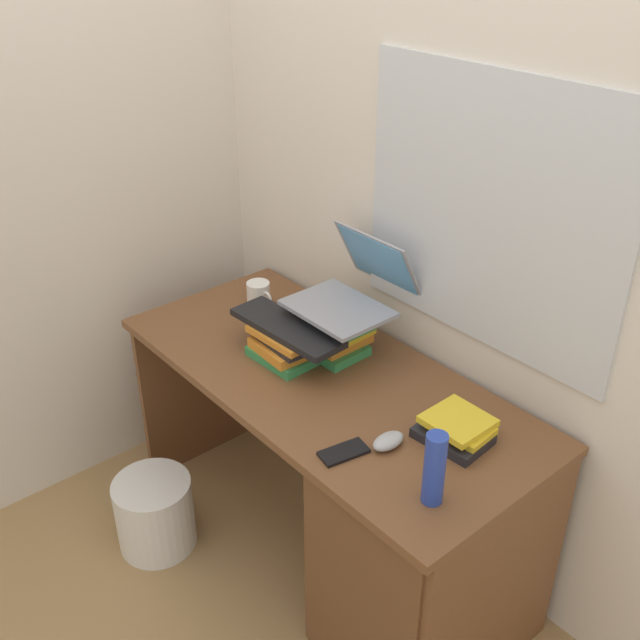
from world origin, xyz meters
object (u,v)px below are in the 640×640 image
at_px(book_stack_side, 456,430).
at_px(desk, 400,523).
at_px(keyboard, 287,328).
at_px(mug, 259,294).
at_px(book_stack_tall, 338,331).
at_px(wastebasket, 155,513).
at_px(computer_mouse, 388,441).
at_px(cell_phone, 344,452).
at_px(laptop, 355,288).
at_px(water_bottle, 434,469).
at_px(book_stack_keyboard_riser, 286,345).

bearing_deg(book_stack_side, desk, -135.15).
height_order(keyboard, mug, keyboard).
bearing_deg(desk, book_stack_tall, 161.93).
bearing_deg(desk, wastebasket, -150.93).
bearing_deg(keyboard, wastebasket, -122.93).
height_order(mug, wastebasket, mug).
distance_m(desk, book_stack_side, 0.40).
height_order(desk, keyboard, keyboard).
distance_m(computer_mouse, mug, 0.92).
bearing_deg(cell_phone, laptop, 146.16).
xyz_separation_m(book_stack_side, computer_mouse, (-0.10, -0.17, -0.02)).
xyz_separation_m(book_stack_side, water_bottle, (0.12, -0.23, 0.07)).
bearing_deg(book_stack_tall, water_bottle, -22.71).
height_order(cell_phone, wastebasket, cell_phone).
distance_m(book_stack_tall, book_stack_side, 0.57).
bearing_deg(keyboard, computer_mouse, -10.20).
distance_m(desk, cell_phone, 0.39).
bearing_deg(mug, cell_phone, -21.37).
height_order(book_stack_side, water_bottle, water_bottle).
distance_m(computer_mouse, water_bottle, 0.25).
distance_m(book_stack_tall, computer_mouse, 0.52).
distance_m(desk, book_stack_tall, 0.64).
relative_size(desk, laptop, 4.10).
height_order(keyboard, water_bottle, water_bottle).
xyz_separation_m(book_stack_side, mug, (-0.99, 0.05, 0.01)).
distance_m(keyboard, water_bottle, 0.77).
relative_size(keyboard, mug, 3.42).
bearing_deg(cell_phone, book_stack_side, 72.40).
distance_m(book_stack_tall, keyboard, 0.18).
distance_m(laptop, computer_mouse, 0.58).
distance_m(book_stack_tall, book_stack_keyboard_riser, 0.18).
relative_size(computer_mouse, cell_phone, 0.76).
bearing_deg(wastebasket, computer_mouse, 25.12).
height_order(book_stack_keyboard_riser, water_bottle, water_bottle).
bearing_deg(book_stack_side, cell_phone, -119.03).
bearing_deg(book_stack_side, water_bottle, -62.37).
relative_size(laptop, water_bottle, 1.75).
distance_m(mug, cell_phone, 0.90).
height_order(laptop, computer_mouse, laptop).
bearing_deg(book_stack_keyboard_riser, water_bottle, -9.57).
bearing_deg(book_stack_side, keyboard, -170.97).
height_order(book_stack_keyboard_riser, laptop, laptop).
height_order(book_stack_tall, keyboard, book_stack_tall).
bearing_deg(keyboard, book_stack_side, 5.85).
height_order(book_stack_keyboard_riser, wastebasket, book_stack_keyboard_riser).
bearing_deg(keyboard, book_stack_tall, 62.37).
height_order(desk, cell_phone, cell_phone).
bearing_deg(cell_phone, book_stack_tall, 151.89).
bearing_deg(desk, computer_mouse, -91.98).
bearing_deg(keyboard, desk, -2.81).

